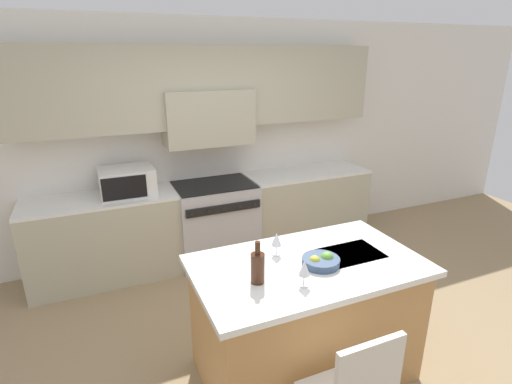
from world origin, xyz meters
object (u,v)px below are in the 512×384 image
microwave (127,181)px  wine_bottle (258,267)px  wine_glass_near (304,269)px  range_stove (215,221)px  fruit_bowl (321,261)px  wine_glass_far (276,240)px

microwave → wine_bottle: size_ratio=1.92×
wine_glass_near → microwave: bearing=109.5°
range_stove → wine_glass_near: wine_glass_near is taller
wine_glass_near → fruit_bowl: (0.24, 0.18, -0.09)m
wine_glass_far → wine_bottle: bearing=-133.7°
range_stove → microwave: (-0.93, 0.02, 0.60)m
range_stove → microwave: size_ratio=1.67×
range_stove → wine_bottle: bearing=-100.1°
wine_glass_far → fruit_bowl: 0.35m
wine_bottle → microwave: bearing=104.7°
range_stove → wine_glass_far: wine_glass_far is taller
range_stove → fruit_bowl: fruit_bowl is taller
wine_bottle → wine_glass_far: (0.27, 0.28, 0.01)m
microwave → wine_bottle: wine_bottle is taller
microwave → wine_glass_far: bearing=-65.8°
wine_glass_far → fruit_bowl: bearing=-49.1°
wine_glass_far → fruit_bowl: wine_glass_far is taller
range_stove → wine_bottle: (-0.37, -2.10, 0.59)m
microwave → fruit_bowl: 2.34m
microwave → wine_glass_near: (0.81, -2.27, -0.00)m
microwave → fruit_bowl: (1.05, -2.09, -0.09)m
wine_bottle → wine_glass_far: bearing=46.3°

